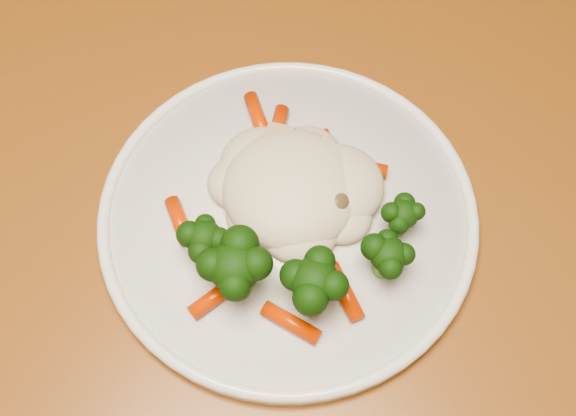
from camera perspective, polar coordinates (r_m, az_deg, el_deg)
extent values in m
plane|color=brown|center=(1.40, 7.26, -4.34)|extent=(3.00, 3.00, 0.00)
cube|color=brown|center=(0.61, -6.94, -1.50)|extent=(1.20, 0.83, 0.04)
cylinder|color=white|center=(0.58, 0.00, -0.64)|extent=(0.30, 0.30, 0.01)
ellipsoid|color=beige|center=(0.56, 0.31, 2.18)|extent=(0.13, 0.12, 0.05)
ellipsoid|color=black|center=(0.54, -6.51, -2.84)|extent=(0.04, 0.04, 0.04)
ellipsoid|color=black|center=(0.52, -4.12, -5.32)|extent=(0.06, 0.06, 0.05)
ellipsoid|color=black|center=(0.52, 2.06, -6.38)|extent=(0.06, 0.06, 0.05)
ellipsoid|color=black|center=(0.54, 7.80, -4.19)|extent=(0.04, 0.04, 0.04)
ellipsoid|color=black|center=(0.56, 8.95, -0.93)|extent=(0.04, 0.04, 0.03)
cylinder|color=#EC4105|center=(0.61, -2.30, 6.93)|extent=(0.04, 0.05, 0.01)
cylinder|color=#EC4105|center=(0.60, 1.43, 5.18)|extent=(0.04, 0.03, 0.01)
cylinder|color=#EC4105|center=(0.59, 5.77, 3.25)|extent=(0.04, 0.01, 0.01)
cylinder|color=#EC4105|center=(0.57, -8.58, -1.02)|extent=(0.03, 0.04, 0.01)
cylinder|color=#EC4105|center=(0.54, -5.62, -6.88)|extent=(0.04, 0.04, 0.01)
cylinder|color=#EC4105|center=(0.53, 0.24, -9.05)|extent=(0.05, 0.03, 0.01)
cylinder|color=#EC4105|center=(0.54, 4.48, -6.62)|extent=(0.04, 0.04, 0.01)
cylinder|color=#EC4105|center=(0.55, 2.09, 0.19)|extent=(0.02, 0.05, 0.01)
cylinder|color=#EC4105|center=(0.58, -0.41, 4.45)|extent=(0.02, 0.04, 0.01)
cylinder|color=#EC4105|center=(0.60, -0.95, 5.95)|extent=(0.01, 0.05, 0.01)
ellipsoid|color=brown|center=(0.56, 1.00, 1.91)|extent=(0.03, 0.03, 0.02)
ellipsoid|color=brown|center=(0.55, 3.67, 0.49)|extent=(0.02, 0.02, 0.02)
ellipsoid|color=brown|center=(0.56, -2.00, 2.03)|extent=(0.02, 0.02, 0.01)
cube|color=tan|center=(0.59, -0.65, 5.70)|extent=(0.02, 0.02, 0.01)
cube|color=tan|center=(0.58, 3.18, 4.64)|extent=(0.02, 0.02, 0.01)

